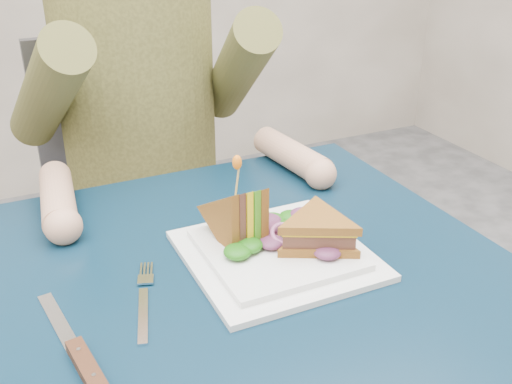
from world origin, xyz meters
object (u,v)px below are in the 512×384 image
fork (144,302)px  diner (137,58)px  plate (276,253)px  sandwich_upright (238,219)px  chair (138,196)px  sandwich_flat (318,232)px  knife (81,358)px  table (252,312)px

fork → diner: bearing=74.3°
diner → plate: bearing=-85.4°
sandwich_upright → chair: bearing=90.3°
chair → fork: 0.74m
sandwich_flat → knife: (-0.36, -0.08, -0.04)m
chair → diner: 0.39m
plate → knife: plate is taller
table → fork: fork is taller
chair → plate: (0.05, -0.67, 0.20)m
sandwich_flat → fork: size_ratio=1.05×
chair → sandwich_upright: size_ratio=6.91×
diner → sandwich_upright: (0.00, -0.52, -0.13)m
fork → knife: 0.12m
fork → sandwich_flat: bearing=0.1°
knife → diner: bearing=68.6°
chair → knife: 0.84m
table → plate: 0.10m
diner → knife: (-0.26, -0.66, -0.18)m
chair → diner: diner is taller
sandwich_flat → fork: bearing=-179.9°
plate → sandwich_upright: bearing=133.2°
table → sandwich_flat: bearing=-8.9°
table → diner: bearing=90.0°
plate → sandwich_flat: sandwich_flat is taller
sandwich_upright → knife: size_ratio=0.61×
table → fork: bearing=-174.5°
plate → sandwich_flat: 0.07m
sandwich_flat → fork: sandwich_flat is taller
diner → fork: 0.64m
plate → fork: bearing=-173.1°
chair → knife: size_ratio=4.20×
fork → knife: bearing=-141.1°
sandwich_flat → plate: bearing=155.6°
sandwich_upright → fork: 0.19m
plate → sandwich_flat: bearing=-24.4°
chair → sandwich_upright: chair is taller
table → diner: diner is taller
sandwich_flat → knife: size_ratio=0.83×
fork → knife: size_ratio=0.79×
diner → fork: diner is taller
chair → fork: (-0.16, -0.70, 0.19)m
chair → table: bearing=-90.0°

